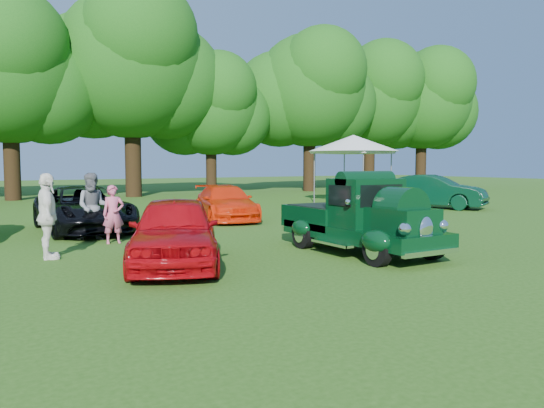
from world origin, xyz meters
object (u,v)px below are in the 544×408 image
red_convertible (175,231)px  back_car_orange (225,203)px  hero_pickup (359,221)px  spectator_grey (93,207)px  back_car_green (433,192)px  back_car_blue (367,197)px  spectator_white (47,216)px  spectator_pink (113,214)px  canopy_tent (353,144)px  back_car_black (84,209)px

red_convertible → back_car_orange: size_ratio=0.97×
hero_pickup → spectator_grey: 6.99m
red_convertible → back_car_green: 16.41m
back_car_orange → back_car_blue: (5.77, -1.00, 0.06)m
back_car_blue → back_car_green: 4.56m
back_car_orange → back_car_green: 10.28m
back_car_blue → hero_pickup: bearing=-98.0°
back_car_orange → spectator_white: size_ratio=2.31×
spectator_pink → canopy_tent: (14.19, 7.81, 2.28)m
canopy_tent → spectator_pink: bearing=-151.2°
back_car_orange → spectator_grey: (-5.19, -2.77, 0.28)m
back_car_black → back_car_blue: 10.82m
back_car_blue → canopy_tent: canopy_tent is taller
red_convertible → canopy_tent: canopy_tent is taller
spectator_pink → red_convertible: bearing=-82.1°
hero_pickup → spectator_white: 6.80m
back_car_green → spectator_pink: 15.51m
back_car_black → back_car_green: size_ratio=1.07×
back_car_orange → spectator_white: 8.40m
red_convertible → back_car_orange: red_convertible is taller
back_car_black → spectator_pink: 2.82m
spectator_grey → spectator_white: 2.78m
hero_pickup → back_car_orange: (0.42, 7.88, -0.12)m
back_car_green → spectator_pink: back_car_green is taller
back_car_blue → spectator_pink: bearing=-132.3°
back_car_blue → spectator_white: (-12.41, -4.13, 0.24)m
back_car_black → back_car_blue: back_car_black is taller
back_car_orange → back_car_green: size_ratio=0.93×
spectator_pink → back_car_orange: bearing=39.7°
red_convertible → back_car_blue: size_ratio=1.03×
back_car_green → spectator_pink: size_ratio=3.08×
spectator_pink → spectator_white: spectator_white is taller
back_car_blue → back_car_orange: bearing=-155.9°
spectator_grey → canopy_tent: size_ratio=0.30×
red_convertible → back_car_green: bearing=47.5°
hero_pickup → back_car_black: 8.47m
hero_pickup → back_car_blue: 9.25m
back_car_orange → back_car_black: bearing=-158.8°
back_car_green → spectator_grey: size_ratio=2.56×
spectator_grey → canopy_tent: (14.50, 6.98, 2.13)m
spectator_grey → back_car_orange: bearing=44.7°
red_convertible → spectator_white: size_ratio=2.24×
hero_pickup → red_convertible: size_ratio=1.06×
canopy_tent → back_car_green: bearing=-77.9°
back_car_green → spectator_grey: spectator_grey is taller
red_convertible → canopy_tent: 18.15m
red_convertible → spectator_grey: 4.51m
back_car_black → spectator_white: (-1.59, -4.36, 0.24)m
back_car_black → back_car_orange: back_car_black is taller
red_convertible → spectator_pink: size_ratio=2.76×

